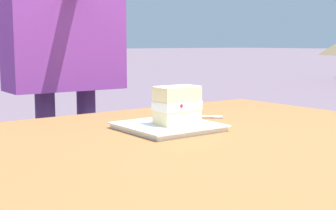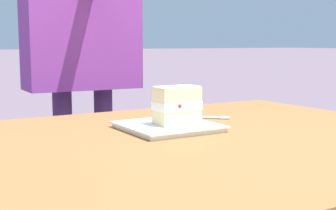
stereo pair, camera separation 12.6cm
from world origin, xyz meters
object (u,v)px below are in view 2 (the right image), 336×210
Objects in this scene: dessert_fork at (206,117)px; diner_person at (82,22)px; dessert_plate at (168,127)px; cake_slice at (177,105)px; patio_table at (185,176)px.

diner_person is (0.18, -0.59, 0.31)m from dessert_fork.
dessert_fork is at bearing 106.56° from diner_person.
cake_slice is (-0.02, 0.02, 0.06)m from dessert_plate.
cake_slice is 0.80× the size of dessert_fork.
dessert_fork is at bearing -134.32° from patio_table.
dessert_plate is at bearing 88.40° from diner_person.
cake_slice is at bearing 134.58° from dessert_plate.
cake_slice reaches higher than patio_table.
patio_table is 9.49× the size of dessert_fork.
cake_slice is at bearing 89.81° from diner_person.
dessert_fork reaches higher than patio_table.
dessert_plate is 0.06m from cake_slice.
diner_person reaches higher than cake_slice.
diner_person reaches higher than patio_table.
patio_table is 0.33m from dessert_fork.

